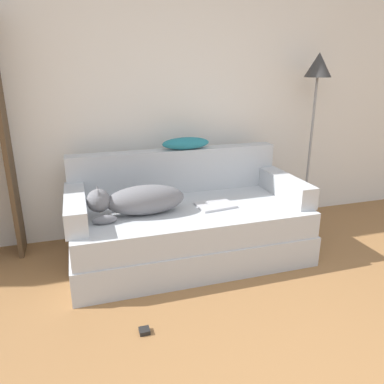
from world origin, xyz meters
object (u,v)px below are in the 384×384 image
(laptop, at_px, (215,205))
(throw_pillow, at_px, (186,143))
(power_adapter, at_px, (144,331))
(dog, at_px, (138,200))
(couch, at_px, (189,232))
(floor_lamp, at_px, (316,88))

(laptop, xyz_separation_m, throw_pillow, (-0.11, 0.45, 0.42))
(laptop, xyz_separation_m, power_adapter, (-0.73, -0.77, -0.44))
(throw_pillow, bearing_deg, dog, -138.52)
(throw_pillow, bearing_deg, power_adapter, -117.02)
(couch, height_order, power_adapter, couch)
(couch, xyz_separation_m, dog, (-0.41, -0.06, 0.34))
(laptop, xyz_separation_m, floor_lamp, (1.15, 0.45, 0.86))
(floor_lamp, bearing_deg, dog, -165.87)
(dog, bearing_deg, power_adapter, -98.71)
(couch, bearing_deg, dog, -171.54)
(power_adapter, bearing_deg, floor_lamp, 32.95)
(floor_lamp, bearing_deg, laptop, -158.67)
(laptop, bearing_deg, couch, 155.50)
(floor_lamp, bearing_deg, couch, -164.20)
(throw_pillow, height_order, power_adapter, throw_pillow)
(power_adapter, bearing_deg, laptop, 46.41)
(dog, xyz_separation_m, laptop, (0.62, -0.00, -0.11))
(throw_pillow, xyz_separation_m, floor_lamp, (1.26, -0.00, 0.44))
(throw_pillow, relative_size, power_adapter, 6.69)
(couch, xyz_separation_m, power_adapter, (-0.53, -0.84, -0.21))
(couch, distance_m, laptop, 0.32)
(dog, distance_m, laptop, 0.62)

